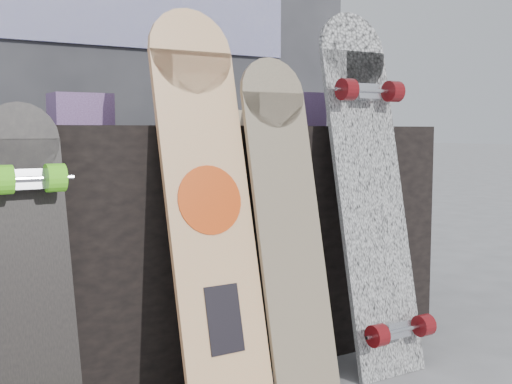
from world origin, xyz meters
TOP-DOWN VIEW (x-y plane):
  - vendor_table at (0.00, 0.50)m, footprint 1.60×0.60m
  - booth at (0.00, 1.35)m, footprint 2.40×0.22m
  - merch_box_purple at (-0.44, 0.50)m, footprint 0.18×0.12m
  - merch_box_small at (0.33, 0.41)m, footprint 0.14×0.14m
  - merch_box_flat at (0.11, 0.59)m, footprint 0.22×0.10m
  - longboard_geisha at (-0.20, 0.11)m, footprint 0.26×0.30m
  - longboard_celtic at (0.05, 0.07)m, footprint 0.22×0.24m
  - longboard_cascadia at (0.39, 0.08)m, footprint 0.27×0.33m
  - skateboard_dark at (-0.69, 0.08)m, footprint 0.19×0.28m

SIDE VIEW (x-z plane):
  - vendor_table at x=0.00m, z-range 0.00..0.80m
  - skateboard_dark at x=-0.69m, z-range 0.01..0.87m
  - longboard_celtic at x=0.05m, z-range 0.03..1.04m
  - longboard_geisha at x=-0.20m, z-range 0.03..1.18m
  - longboard_cascadia at x=0.39m, z-range 0.02..1.21m
  - merch_box_flat at x=0.11m, z-range 0.80..0.86m
  - merch_box_purple at x=-0.44m, z-range 0.80..0.90m
  - merch_box_small at x=0.33m, z-range 0.80..0.92m
  - booth at x=0.00m, z-range 0.00..2.20m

